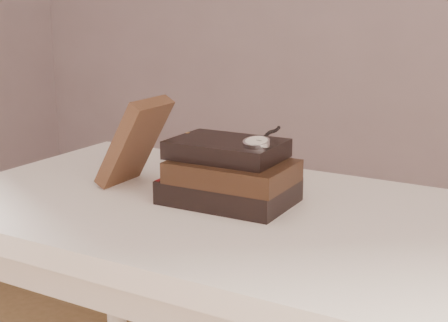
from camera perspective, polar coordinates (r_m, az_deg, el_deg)
The scene contains 5 objects.
table at distance 1.21m, azimuth -0.79°, elevation -7.82°, with size 1.00×0.60×0.75m.
book_stack at distance 1.17m, azimuth 0.48°, elevation -1.15°, with size 0.23×0.16×0.11m.
journal at distance 1.28m, azimuth -7.74°, elevation 1.67°, with size 0.03×0.11×0.18m, color #3B2316.
pocket_watch at distance 1.12m, azimuth 2.97°, elevation 1.71°, with size 0.05×0.15×0.02m.
eyeglasses at distance 1.27m, azimuth -1.08°, elevation 0.60°, with size 0.10×0.11×0.04m.
Camera 1 is at (0.58, -0.61, 1.11)m, focal length 52.86 mm.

